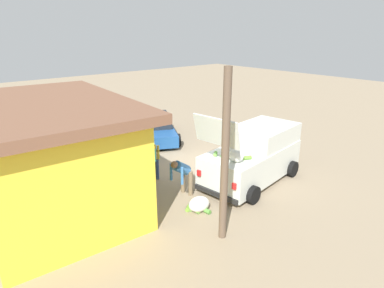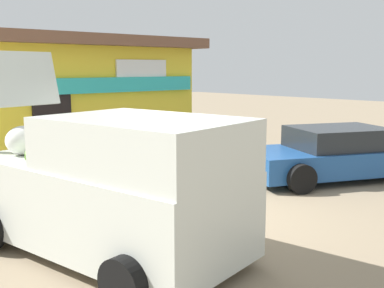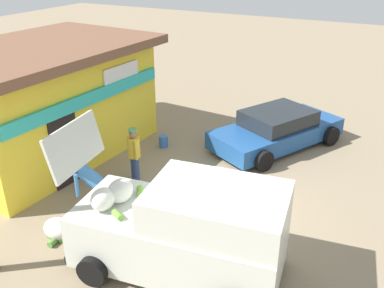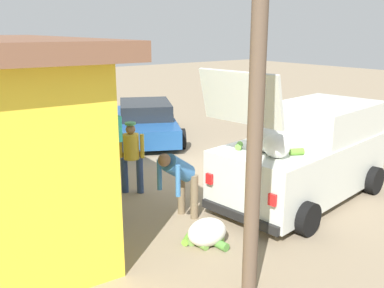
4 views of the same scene
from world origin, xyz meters
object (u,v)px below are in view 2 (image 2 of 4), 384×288
at_px(customer_bending, 54,159).
at_px(paint_bucket, 189,161).
at_px(storefront_bar, 60,100).
at_px(vendor_standing, 128,146).
at_px(delivery_van, 112,187).
at_px(parked_sedan, 338,154).

relative_size(customer_bending, paint_bucket, 3.72).
relative_size(storefront_bar, vendor_standing, 4.43).
distance_m(delivery_van, vendor_standing, 3.75).
distance_m(storefront_bar, paint_bucket, 3.86).
xyz_separation_m(vendor_standing, paint_bucket, (2.28, 0.47, -0.72)).
xyz_separation_m(storefront_bar, paint_bucket, (1.97, -2.95, -1.54)).
bearing_deg(storefront_bar, parked_sedan, -58.77).
bearing_deg(paint_bucket, customer_bending, -172.91).
relative_size(parked_sedan, customer_bending, 3.45).
bearing_deg(vendor_standing, customer_bending, -178.87).
distance_m(parked_sedan, customer_bending, 6.41).
distance_m(storefront_bar, customer_bending, 4.11).
height_order(parked_sedan, paint_bucket, parked_sedan).
bearing_deg(storefront_bar, delivery_van, -113.42).
xyz_separation_m(delivery_van, customer_bending, (0.66, 2.84, -0.10)).
distance_m(storefront_bar, delivery_van, 6.89).
bearing_deg(parked_sedan, storefront_bar, 121.23).
distance_m(vendor_standing, paint_bucket, 2.43).
bearing_deg(customer_bending, parked_sedan, -25.07).
distance_m(delivery_van, customer_bending, 2.92).
bearing_deg(paint_bucket, parked_sedan, -61.25).
distance_m(customer_bending, paint_bucket, 4.12).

